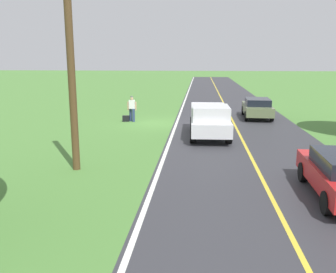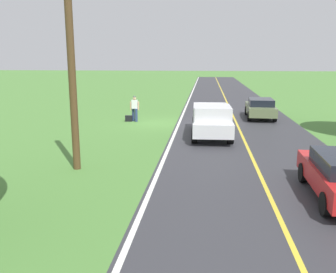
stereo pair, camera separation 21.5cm
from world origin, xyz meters
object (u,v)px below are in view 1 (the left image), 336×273
hitchhiker_walking (132,107)px  suitcase_carried (126,119)px  sedan_near_oncoming (257,107)px  pickup_truck_passing (210,120)px  utility_pole_roadside (71,72)px

hitchhiker_walking → suitcase_carried: hitchhiker_walking is taller
suitcase_carried → sedan_near_oncoming: sedan_near_oncoming is taller
suitcase_carried → pickup_truck_passing: (-5.53, 4.45, 0.76)m
utility_pole_roadside → pickup_truck_passing: bearing=-129.8°
pickup_truck_passing → utility_pole_roadside: size_ratio=0.73×
hitchhiker_walking → suitcase_carried: 0.88m
suitcase_carried → utility_pole_roadside: bearing=-4.2°
utility_pole_roadside → suitcase_carried: bearing=-88.6°
hitchhiker_walking → sedan_near_oncoming: hitchhiker_walking is taller
pickup_truck_passing → sedan_near_oncoming: 7.67m
sedan_near_oncoming → utility_pole_roadside: size_ratio=0.60×
suitcase_carried → utility_pole_roadside: utility_pole_roadside is taller
sedan_near_oncoming → utility_pole_roadside: (8.81, 13.11, 2.98)m
hitchhiker_walking → suitcase_carried: (0.41, 0.12, -0.77)m
sedan_near_oncoming → hitchhiker_walking: bearing=14.4°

